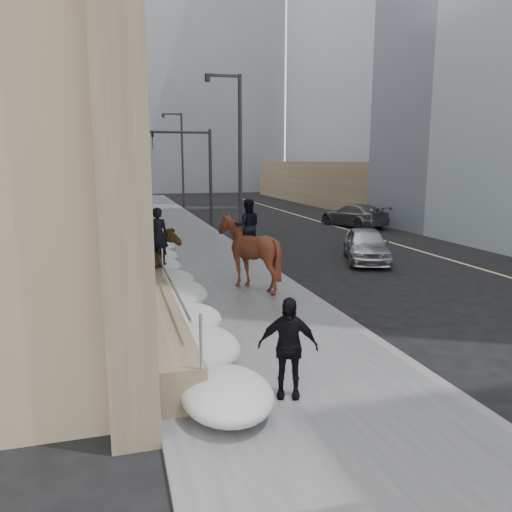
{
  "coord_description": "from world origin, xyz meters",
  "views": [
    {
      "loc": [
        -3.0,
        -9.29,
        4.11
      ],
      "look_at": [
        0.46,
        2.77,
        1.7
      ],
      "focal_mm": 35.0,
      "sensor_mm": 36.0,
      "label": 1
    }
  ],
  "objects": [
    {
      "name": "ground",
      "position": [
        0.0,
        0.0,
        0.0
      ],
      "size": [
        140.0,
        140.0,
        0.0
      ],
      "primitive_type": "plane",
      "color": "black",
      "rests_on": "ground"
    },
    {
      "name": "sidewalk",
      "position": [
        0.0,
        10.0,
        0.06
      ],
      "size": [
        5.0,
        80.0,
        0.12
      ],
      "primitive_type": "cube",
      "color": "#505053",
      "rests_on": "ground"
    },
    {
      "name": "curb",
      "position": [
        2.62,
        10.0,
        0.06
      ],
      "size": [
        0.24,
        80.0,
        0.12
      ],
      "primitive_type": "cube",
      "color": "slate",
      "rests_on": "ground"
    },
    {
      "name": "lane_line",
      "position": [
        10.5,
        10.0,
        0.01
      ],
      "size": [
        0.15,
        70.0,
        0.01
      ],
      "primitive_type": "cube",
      "color": "#BFB78C",
      "rests_on": "ground"
    },
    {
      "name": "limestone_building",
      "position": [
        -5.26,
        19.96,
        8.9
      ],
      "size": [
        6.1,
        44.0,
        18.0
      ],
      "color": "tan",
      "rests_on": "ground"
    },
    {
      "name": "bg_building_mid",
      "position": [
        4.0,
        60.0,
        14.0
      ],
      "size": [
        30.0,
        12.0,
        28.0
      ],
      "primitive_type": "cube",
      "color": "slate",
      "rests_on": "ground"
    },
    {
      "name": "bg_building_far",
      "position": [
        -6.0,
        72.0,
        10.0
      ],
      "size": [
        24.0,
        12.0,
        20.0
      ],
      "primitive_type": "cube",
      "color": "gray",
      "rests_on": "ground"
    },
    {
      "name": "streetlight_mid",
      "position": [
        2.74,
        14.0,
        4.58
      ],
      "size": [
        1.71,
        0.24,
        8.0
      ],
      "color": "#2D2D30",
      "rests_on": "ground"
    },
    {
      "name": "streetlight_far",
      "position": [
        2.74,
        34.0,
        4.58
      ],
      "size": [
        1.71,
        0.24,
        8.0
      ],
      "color": "#2D2D30",
      "rests_on": "ground"
    },
    {
      "name": "traffic_signal",
      "position": [
        2.07,
        22.0,
        4.0
      ],
      "size": [
        4.1,
        0.22,
        6.0
      ],
      "color": "#2D2D30",
      "rests_on": "ground"
    },
    {
      "name": "snow_bank",
      "position": [
        -1.42,
        8.11,
        0.47
      ],
      "size": [
        1.7,
        18.1,
        0.76
      ],
      "color": "silver",
      "rests_on": "sidewalk"
    },
    {
      "name": "mounted_horse_left",
      "position": [
        -1.84,
        5.51,
        1.16
      ],
      "size": [
        1.81,
        2.53,
        2.64
      ],
      "rotation": [
        0.0,
        0.0,
        2.77
      ],
      "color": "#553719",
      "rests_on": "sidewalk"
    },
    {
      "name": "mounted_horse_right",
      "position": [
        1.02,
        5.6,
        1.36
      ],
      "size": [
        2.25,
        2.44,
        2.81
      ],
      "rotation": [
        0.0,
        0.0,
        2.95
      ],
      "color": "#4E2316",
      "rests_on": "sidewalk"
    },
    {
      "name": "pedestrian",
      "position": [
        -0.27,
        -1.74,
        1.0
      ],
      "size": [
        1.11,
        0.75,
        1.76
      ],
      "primitive_type": "imported",
      "rotation": [
        0.0,
        0.0,
        -0.34
      ],
      "color": "black",
      "rests_on": "sidewalk"
    },
    {
      "name": "car_silver",
      "position": [
        6.92,
        8.87,
        0.7
      ],
      "size": [
        3.02,
        4.44,
        1.4
      ],
      "primitive_type": "imported",
      "rotation": [
        0.0,
        0.0,
        -0.37
      ],
      "color": "#ABAFB3",
      "rests_on": "ground"
    },
    {
      "name": "car_grey",
      "position": [
        11.59,
        19.14,
        0.71
      ],
      "size": [
        3.25,
        5.22,
        1.41
      ],
      "primitive_type": "imported",
      "rotation": [
        0.0,
        0.0,
        3.42
      ],
      "color": "#505357",
      "rests_on": "ground"
    }
  ]
}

